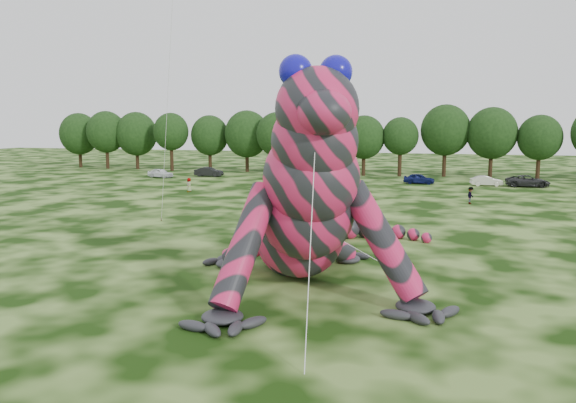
# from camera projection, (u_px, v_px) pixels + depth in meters

# --- Properties ---
(ground) EXTENTS (240.00, 240.00, 0.00)m
(ground) POSITION_uv_depth(u_px,v_px,m) (296.00, 281.00, 28.42)
(ground) COLOR #16330A
(ground) RESTS_ON ground
(inflatable_gecko) EXTENTS (25.48, 27.19, 10.82)m
(inflatable_gecko) POSITION_uv_depth(u_px,v_px,m) (295.00, 172.00, 29.11)
(inflatable_gecko) COLOR #CA1F53
(inflatable_gecko) RESTS_ON ground
(flying_kite) EXTENTS (4.74, 5.10, 18.53)m
(flying_kite) POSITION_uv_depth(u_px,v_px,m) (172.00, 3.00, 38.47)
(flying_kite) COLOR red
(flying_kite) RESTS_ON ground
(tree_0) EXTENTS (6.91, 6.22, 9.51)m
(tree_0) POSITION_uv_depth(u_px,v_px,m) (79.00, 140.00, 98.52)
(tree_0) COLOR black
(tree_0) RESTS_ON ground
(tree_1) EXTENTS (6.74, 6.07, 9.81)m
(tree_1) POSITION_uv_depth(u_px,v_px,m) (107.00, 140.00, 95.75)
(tree_1) COLOR black
(tree_1) RESTS_ON ground
(tree_2) EXTENTS (7.04, 6.34, 9.64)m
(tree_2) POSITION_uv_depth(u_px,v_px,m) (137.00, 141.00, 95.06)
(tree_2) COLOR black
(tree_2) RESTS_ON ground
(tree_3) EXTENTS (5.81, 5.23, 9.44)m
(tree_3) POSITION_uv_depth(u_px,v_px,m) (171.00, 142.00, 91.55)
(tree_3) COLOR black
(tree_3) RESTS_ON ground
(tree_4) EXTENTS (6.22, 5.60, 9.06)m
(tree_4) POSITION_uv_depth(u_px,v_px,m) (210.00, 143.00, 91.57)
(tree_4) COLOR black
(tree_4) RESTS_ON ground
(tree_5) EXTENTS (7.16, 6.44, 9.80)m
(tree_5) POSITION_uv_depth(u_px,v_px,m) (247.00, 141.00, 89.56)
(tree_5) COLOR black
(tree_5) RESTS_ON ground
(tree_6) EXTENTS (6.52, 5.86, 9.49)m
(tree_6) POSITION_uv_depth(u_px,v_px,m) (277.00, 143.00, 86.46)
(tree_6) COLOR black
(tree_6) RESTS_ON ground
(tree_7) EXTENTS (6.68, 6.01, 9.48)m
(tree_7) POSITION_uv_depth(u_px,v_px,m) (325.00, 143.00, 84.63)
(tree_7) COLOR black
(tree_7) RESTS_ON ground
(tree_8) EXTENTS (6.14, 5.53, 8.94)m
(tree_8) POSITION_uv_depth(u_px,v_px,m) (364.00, 146.00, 83.31)
(tree_8) COLOR black
(tree_8) RESTS_ON ground
(tree_9) EXTENTS (5.27, 4.74, 8.68)m
(tree_9) POSITION_uv_depth(u_px,v_px,m) (400.00, 147.00, 82.30)
(tree_9) COLOR black
(tree_9) RESTS_ON ground
(tree_10) EXTENTS (7.09, 6.38, 10.50)m
(tree_10) POSITION_uv_depth(u_px,v_px,m) (445.00, 141.00, 81.70)
(tree_10) COLOR black
(tree_10) RESTS_ON ground
(tree_11) EXTENTS (7.01, 6.31, 10.07)m
(tree_11) POSITION_uv_depth(u_px,v_px,m) (492.00, 143.00, 79.70)
(tree_11) COLOR black
(tree_11) RESTS_ON ground
(tree_12) EXTENTS (5.99, 5.39, 8.97)m
(tree_12) POSITION_uv_depth(u_px,v_px,m) (539.00, 147.00, 77.72)
(tree_12) COLOR black
(tree_12) RESTS_ON ground
(car_0) EXTENTS (4.10, 2.31, 1.32)m
(car_0) POSITION_uv_depth(u_px,v_px,m) (160.00, 173.00, 80.83)
(car_0) COLOR white
(car_0) RESTS_ON ground
(car_1) EXTENTS (4.22, 1.55, 1.38)m
(car_1) POSITION_uv_depth(u_px,v_px,m) (209.00, 172.00, 82.31)
(car_1) COLOR black
(car_1) RESTS_ON ground
(car_2) EXTENTS (4.99, 2.91, 1.31)m
(car_2) POSITION_uv_depth(u_px,v_px,m) (285.00, 174.00, 79.35)
(car_2) COLOR #980C04
(car_2) RESTS_ON ground
(car_3) EXTENTS (4.71, 2.11, 1.34)m
(car_3) POSITION_uv_depth(u_px,v_px,m) (341.00, 176.00, 76.60)
(car_3) COLOR #BABDC4
(car_3) RESTS_ON ground
(car_4) EXTENTS (4.04, 1.78, 1.35)m
(car_4) POSITION_uv_depth(u_px,v_px,m) (419.00, 179.00, 72.75)
(car_4) COLOR #0F1751
(car_4) RESTS_ON ground
(car_5) EXTENTS (4.04, 1.98, 1.28)m
(car_5) POSITION_uv_depth(u_px,v_px,m) (486.00, 181.00, 70.30)
(car_5) COLOR silver
(car_5) RESTS_ON ground
(car_6) EXTENTS (5.33, 2.76, 1.44)m
(car_6) POSITION_uv_depth(u_px,v_px,m) (528.00, 181.00, 69.29)
(car_6) COLOR #28272A
(car_6) RESTS_ON ground
(spectator_1) EXTENTS (1.00, 0.92, 1.65)m
(spectator_1) POSITION_uv_depth(u_px,v_px,m) (294.00, 195.00, 54.99)
(spectator_1) COLOR gray
(spectator_1) RESTS_ON ground
(spectator_2) EXTENTS (1.00, 1.25, 1.70)m
(spectator_2) POSITION_uv_depth(u_px,v_px,m) (471.00, 195.00, 54.85)
(spectator_2) COLOR gray
(spectator_2) RESTS_ON ground
(spectator_4) EXTENTS (0.58, 0.83, 1.60)m
(spectator_4) POSITION_uv_depth(u_px,v_px,m) (189.00, 185.00, 64.44)
(spectator_4) COLOR gray
(spectator_4) RESTS_ON ground
(spectator_5) EXTENTS (0.72, 1.77, 1.86)m
(spectator_5) POSITION_uv_depth(u_px,v_px,m) (357.00, 209.00, 45.61)
(spectator_5) COLOR gray
(spectator_5) RESTS_ON ground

